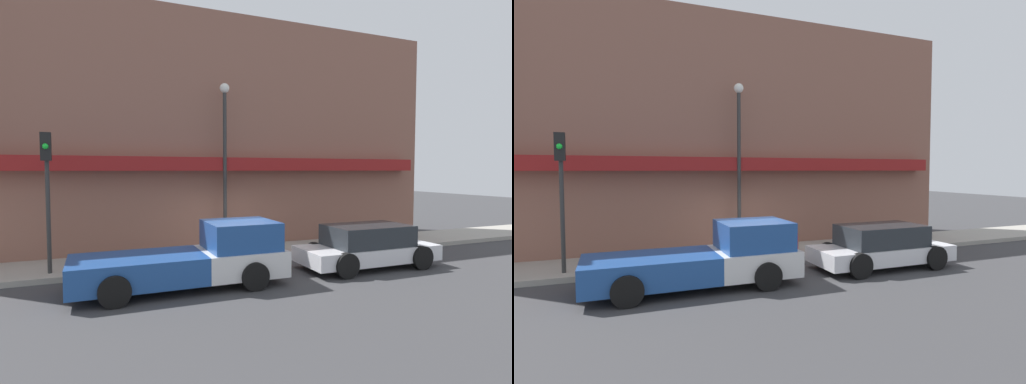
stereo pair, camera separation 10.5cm
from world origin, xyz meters
TOP-DOWN VIEW (x-y plane):
  - ground_plane at (0.00, 0.00)m, footprint 80.00×80.00m
  - sidewalk at (0.00, 1.31)m, footprint 36.00×2.61m
  - building at (-0.01, 4.09)m, footprint 19.80×3.80m
  - pickup_truck at (-1.83, -1.73)m, footprint 5.61×2.19m
  - parked_car at (3.82, -1.73)m, footprint 4.57×2.07m
  - fire_hydrant at (2.01, 0.90)m, footprint 0.20×0.20m
  - street_lamp at (0.18, 2.00)m, footprint 0.36×0.36m
  - traffic_light at (-5.61, 0.53)m, footprint 0.28×0.42m

SIDE VIEW (x-z plane):
  - ground_plane at x=0.00m, z-range 0.00..0.00m
  - sidewalk at x=0.00m, z-range 0.00..0.17m
  - fire_hydrant at x=2.01m, z-range 0.17..0.90m
  - parked_car at x=3.82m, z-range 0.00..1.38m
  - pickup_truck at x=-1.83m, z-range -0.09..1.63m
  - traffic_light at x=-5.61m, z-range 0.91..4.97m
  - street_lamp at x=0.18m, z-range 0.89..7.08m
  - building at x=-0.01m, z-range -0.01..9.21m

